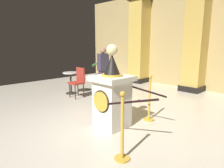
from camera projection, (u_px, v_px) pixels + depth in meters
name	position (u px, v px, depth m)	size (l,w,h in m)	color
ground_plane	(97.00, 126.00, 4.30)	(11.81, 11.81, 0.00)	beige
back_wall	(201.00, 38.00, 7.36)	(11.81, 0.16, 3.81)	tan
pedestal_clock	(112.00, 96.00, 4.13)	(0.73, 0.73, 1.71)	silver
stanchion_near	(122.00, 136.00, 2.98)	(0.24, 0.24, 1.07)	gold
stanchion_far	(149.00, 105.00, 4.55)	(0.24, 0.24, 1.05)	gold
velvet_rope	(139.00, 96.00, 3.68)	(1.15, 1.17, 0.22)	black
column_left	(139.00, 41.00, 8.85)	(0.83, 0.83, 3.66)	black
column_centre_rear	(196.00, 41.00, 7.10)	(0.78, 0.78, 3.66)	black
potted_palm_left	(102.00, 78.00, 8.08)	(0.82, 0.78, 1.12)	black
bystander_guest	(103.00, 69.00, 7.07)	(0.26, 0.38, 1.59)	#383347
cafe_table	(71.00, 80.00, 6.93)	(0.53, 0.53, 0.75)	#332D28
cafe_chair_red	(78.00, 80.00, 6.48)	(0.40, 0.40, 0.96)	black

